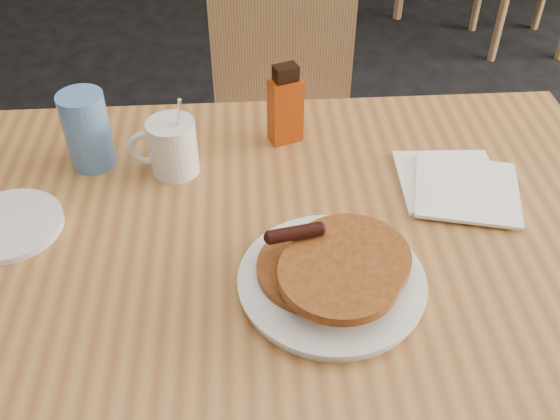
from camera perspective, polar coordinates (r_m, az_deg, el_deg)
The scene contains 8 objects.
main_table at distance 1.01m, azimuth 1.06°, elevation -3.39°, with size 1.18×0.81×0.75m.
chair_main_far at distance 1.72m, azimuth 0.35°, elevation 9.47°, with size 0.39×0.39×0.85m.
pancake_plate at distance 0.87m, azimuth 4.84°, elevation -5.91°, with size 0.26×0.26×0.08m.
coffee_mug at distance 1.07m, azimuth -9.91°, elevation 5.76°, with size 0.12×0.08×0.15m.
syrup_bottle at distance 1.13m, azimuth 0.50°, elevation 9.43°, with size 0.07×0.05×0.15m.
napkin_stack at distance 1.09m, azimuth 15.94°, elevation 2.21°, with size 0.21×0.22×0.01m.
blue_tumbler at distance 1.12m, azimuth -17.21°, elevation 6.98°, with size 0.08×0.08×0.14m, color #507ABC.
side_saucer at distance 1.06m, azimuth -23.56°, elevation -1.29°, with size 0.17×0.17×0.01m, color white.
Camera 1 is at (-0.05, -0.66, 1.41)m, focal length 40.00 mm.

